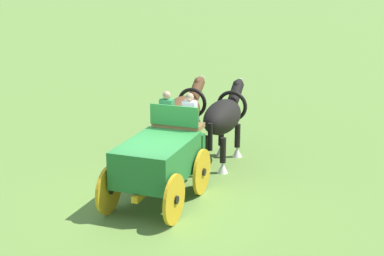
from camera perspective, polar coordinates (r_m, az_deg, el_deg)
ground_plane at (r=14.75m, az=-3.45°, el=-7.46°), size 220.00×220.00×0.00m
show_wagon at (r=14.49m, az=-3.24°, el=-3.04°), size 5.49×2.39×2.59m
draft_horse_near at (r=17.63m, az=-0.85°, el=1.47°), size 3.01×1.34×2.32m
draft_horse_off at (r=17.22m, az=3.19°, el=1.07°), size 3.21×1.39×2.30m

